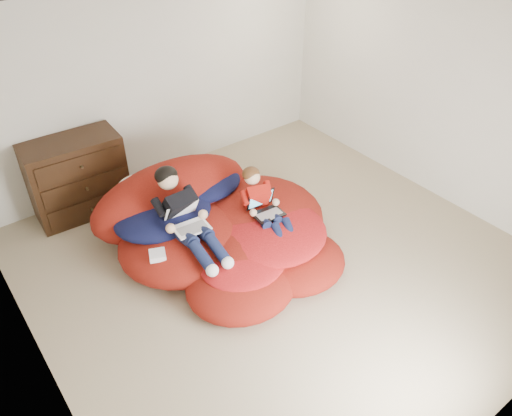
{
  "coord_description": "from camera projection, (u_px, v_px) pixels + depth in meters",
  "views": [
    {
      "loc": [
        -2.68,
        -3.13,
        3.77
      ],
      "look_at": [
        -0.16,
        0.19,
        0.7
      ],
      "focal_mm": 35.0,
      "sensor_mm": 36.0,
      "label": 1
    }
  ],
  "objects": [
    {
      "name": "room_shell",
      "position": [
        278.0,
        246.0,
        5.41
      ],
      "size": [
        5.1,
        5.1,
        2.77
      ],
      "color": "tan",
      "rests_on": "ground"
    },
    {
      "name": "dresser",
      "position": [
        77.0,
        177.0,
        6.01
      ],
      "size": [
        1.13,
        0.64,
        1.0
      ],
      "color": "black",
      "rests_on": "ground"
    },
    {
      "name": "beanbag_pile",
      "position": [
        220.0,
        228.0,
        5.6
      ],
      "size": [
        2.52,
        2.43,
        0.93
      ],
      "color": "maroon",
      "rests_on": "ground"
    },
    {
      "name": "cream_pillow",
      "position": [
        133.0,
        186.0,
        5.64
      ],
      "size": [
        0.4,
        0.25,
        0.25
      ],
      "primitive_type": "ellipsoid",
      "color": "white",
      "rests_on": "beanbag_pile"
    },
    {
      "name": "older_boy",
      "position": [
        183.0,
        212.0,
        5.13
      ],
      "size": [
        0.33,
        1.14,
        0.73
      ],
      "color": "black",
      "rests_on": "beanbag_pile"
    },
    {
      "name": "younger_boy",
      "position": [
        263.0,
        202.0,
        5.42
      ],
      "size": [
        0.35,
        0.88,
        0.62
      ],
      "color": "red",
      "rests_on": "beanbag_pile"
    },
    {
      "name": "laptop_white",
      "position": [
        187.0,
        220.0,
        5.12
      ],
      "size": [
        0.37,
        0.4,
        0.23
      ],
      "color": "white",
      "rests_on": "older_boy"
    },
    {
      "name": "laptop_black",
      "position": [
        265.0,
        207.0,
        5.43
      ],
      "size": [
        0.34,
        0.32,
        0.24
      ],
      "color": "black",
      "rests_on": "younger_boy"
    },
    {
      "name": "power_adapter",
      "position": [
        157.0,
        255.0,
        5.0
      ],
      "size": [
        0.21,
        0.21,
        0.06
      ],
      "primitive_type": "cube",
      "rotation": [
        0.0,
        0.0,
        -0.4
      ],
      "color": "white",
      "rests_on": "beanbag_pile"
    }
  ]
}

